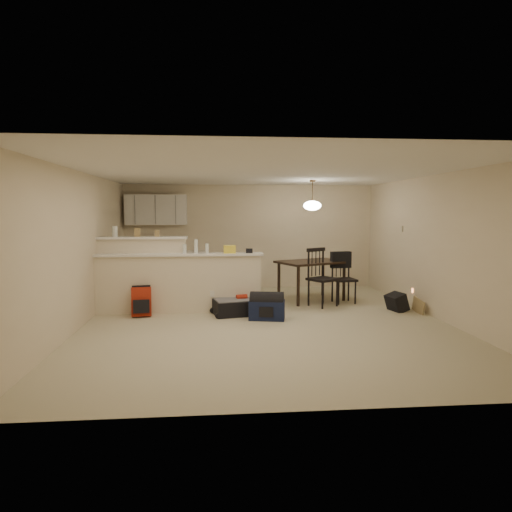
{
  "coord_description": "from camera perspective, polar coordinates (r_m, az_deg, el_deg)",
  "views": [
    {
      "loc": [
        -0.84,
        -7.52,
        1.85
      ],
      "look_at": [
        -0.1,
        0.7,
        1.05
      ],
      "focal_mm": 32.0,
      "sensor_mm": 36.0,
      "label": 1
    }
  ],
  "objects": [
    {
      "name": "navy_duffel",
      "position": [
        7.91,
        1.38,
        -6.76
      ],
      "size": [
        0.66,
        0.44,
        0.33
      ],
      "primitive_type": "cube",
      "rotation": [
        0.0,
        0.0,
        -0.19
      ],
      "color": "#121A39",
      "rests_on": "ground"
    },
    {
      "name": "pouch",
      "position": [
        8.48,
        -0.85,
        0.66
      ],
      "size": [
        0.12,
        0.1,
        0.08
      ],
      "primitive_type": "cube",
      "color": "#9F8452",
      "rests_on": "breakfast_bar"
    },
    {
      "name": "jar",
      "position": [
        8.84,
        -17.23,
        2.95
      ],
      "size": [
        0.1,
        0.1,
        0.2
      ],
      "primitive_type": "cylinder",
      "color": "silver",
      "rests_on": "breakfast_bar"
    },
    {
      "name": "dining_table",
      "position": [
        9.57,
        6.95,
        -1.22
      ],
      "size": [
        1.58,
        1.36,
        0.83
      ],
      "rotation": [
        0.0,
        0.0,
        0.42
      ],
      "color": "black",
      "rests_on": "ground"
    },
    {
      "name": "kitchen_counter",
      "position": [
        10.87,
        -11.24,
        -1.98
      ],
      "size": [
        1.8,
        0.6,
        0.9
      ],
      "primitive_type": "cube",
      "color": "white",
      "rests_on": "ground"
    },
    {
      "name": "black_daypack",
      "position": [
        8.97,
        17.18,
        -5.57
      ],
      "size": [
        0.33,
        0.41,
        0.32
      ],
      "primitive_type": "cube",
      "rotation": [
        0.0,
        0.0,
        1.8
      ],
      "color": "black",
      "rests_on": "ground"
    },
    {
      "name": "pendant_lamp",
      "position": [
        9.5,
        7.04,
        6.33
      ],
      "size": [
        0.36,
        0.36,
        0.62
      ],
      "color": "brown",
      "rests_on": "room"
    },
    {
      "name": "bottle_a",
      "position": [
        8.45,
        -7.5,
        1.21
      ],
      "size": [
        0.07,
        0.07,
        0.26
      ],
      "primitive_type": "cylinder",
      "color": "silver",
      "rests_on": "breakfast_bar"
    },
    {
      "name": "extra_item_x",
      "position": [
        8.47,
        -8.92,
        0.9
      ],
      "size": [
        0.07,
        0.07,
        0.17
      ],
      "primitive_type": "cylinder",
      "color": "silver",
      "rests_on": "breakfast_bar"
    },
    {
      "name": "room",
      "position": [
        7.59,
        1.23,
        1.0
      ],
      "size": [
        7.0,
        7.02,
        2.5
      ],
      "color": "#BFB593",
      "rests_on": "ground"
    },
    {
      "name": "red_backpack",
      "position": [
        8.39,
        -14.13,
        -5.58
      ],
      "size": [
        0.37,
        0.26,
        0.51
      ],
      "primitive_type": "cube",
      "rotation": [
        0.0,
        0.0,
        0.13
      ],
      "color": "#A52412",
      "rests_on": "ground"
    },
    {
      "name": "thermostat",
      "position": [
        9.85,
        17.73,
        3.23
      ],
      "size": [
        0.02,
        0.12,
        0.12
      ],
      "primitive_type": "cube",
      "color": "beige",
      "rests_on": "room"
    },
    {
      "name": "cereal_box",
      "position": [
        8.77,
        -14.62,
        2.87
      ],
      "size": [
        0.1,
        0.07,
        0.16
      ],
      "primitive_type": "cube",
      "color": "#9F8452",
      "rests_on": "breakfast_bar"
    },
    {
      "name": "breakfast_bar",
      "position": [
        8.64,
        -11.2,
        -2.83
      ],
      "size": [
        3.08,
        0.58,
        1.39
      ],
      "color": "beige",
      "rests_on": "ground"
    },
    {
      "name": "dining_chair_far",
      "position": [
        9.45,
        10.93,
        -2.74
      ],
      "size": [
        0.49,
        0.47,
        1.01
      ],
      "primitive_type": null,
      "rotation": [
        0.0,
        0.0,
        0.12
      ],
      "color": "black",
      "rests_on": "ground"
    },
    {
      "name": "small_box",
      "position": [
        8.72,
        -12.27,
        2.78
      ],
      "size": [
        0.08,
        0.06,
        0.12
      ],
      "primitive_type": "cube",
      "color": "#9F8452",
      "rests_on": "breakfast_bar"
    },
    {
      "name": "cardboard_sheet",
      "position": [
        8.88,
        19.62,
        -5.91
      ],
      "size": [
        0.06,
        0.36,
        0.27
      ],
      "primitive_type": "cube",
      "rotation": [
        0.0,
        0.0,
        1.7
      ],
      "color": "#9F8452",
      "rests_on": "ground"
    },
    {
      "name": "upper_cabinets",
      "position": [
        10.93,
        -12.36,
        5.67
      ],
      "size": [
        1.4,
        0.34,
        0.7
      ],
      "primitive_type": "cube",
      "color": "white",
      "rests_on": "room"
    },
    {
      "name": "bottle_b",
      "position": [
        8.45,
        -6.15,
        0.95
      ],
      "size": [
        0.06,
        0.06,
        0.18
      ],
      "primitive_type": "cylinder",
      "color": "silver",
      "rests_on": "breakfast_bar"
    },
    {
      "name": "suitcase",
      "position": [
        8.28,
        -2.42,
        -6.42
      ],
      "size": [
        0.89,
        0.68,
        0.27
      ],
      "primitive_type": "cube",
      "rotation": [
        0.0,
        0.0,
        0.22
      ],
      "color": "black",
      "rests_on": "ground"
    },
    {
      "name": "dining_chair_near",
      "position": [
        9.04,
        8.37,
        -2.67
      ],
      "size": [
        0.68,
        0.67,
        1.14
      ],
      "primitive_type": null,
      "rotation": [
        0.0,
        0.0,
        0.57
      ],
      "color": "black",
      "rests_on": "ground"
    },
    {
      "name": "bag_lump",
      "position": [
        8.46,
        -3.32,
        0.84
      ],
      "size": [
        0.22,
        0.18,
        0.14
      ],
      "primitive_type": "cube",
      "color": "#9F8452",
      "rests_on": "breakfast_bar"
    }
  ]
}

